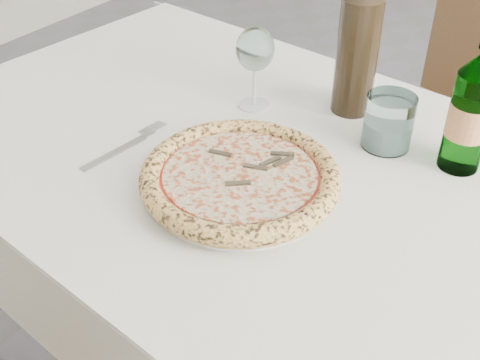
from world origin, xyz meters
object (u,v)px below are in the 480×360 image
Objects in this scene: pizza at (240,177)px; wine_bottle at (358,45)px; chair_far at (464,103)px; tumbler at (388,125)px; beer_bottle at (471,111)px; plate at (240,186)px; wine_glass at (255,51)px; dining_table at (271,202)px.

wine_bottle is at bearing 84.98° from pizza.
chair_far is 0.71m from tumbler.
beer_bottle reaches higher than pizza.
plate is 0.39m from beer_bottle.
wine_glass reaches higher than tumbler.
chair_far is 0.80m from wine_glass.
wine_bottle is at bearing 163.24° from beer_bottle.
tumbler is at bearing -36.87° from wine_bottle.
chair_far is 0.69m from wine_bottle.
plate is 1.79× the size of wine_glass.
plate is (-0.12, -0.92, 0.23)m from chair_far.
wine_bottle is at bearing 84.98° from plate.
wine_bottle is (-0.24, 0.07, 0.03)m from beer_bottle.
plate is 1.10× the size of beer_bottle.
chair_far reaches higher than tumbler.
wine_bottle is at bearing 143.13° from tumbler.
tumbler is at bearing 61.73° from pizza.
wine_bottle reaches higher than pizza.
dining_table is at bearing -46.97° from wine_glass.
tumbler is (0.14, 0.26, 0.03)m from plate.
plate is 0.91× the size of pizza.
tumbler is 0.36× the size of beer_bottle.
beer_bottle is (0.15, -0.65, 0.33)m from chair_far.
plate is at bearing -61.25° from wine_glass.
beer_bottle is (0.27, 0.17, 0.20)m from dining_table.
pizza is (-0.00, -0.00, 0.02)m from plate.
wine_bottle reaches higher than beer_bottle.
pizza is at bearing -97.35° from chair_far.
dining_table is at bearing -131.33° from tumbler.
chair_far is at bearing 69.55° from wine_glass.
beer_bottle reaches higher than tumbler.
beer_bottle is at bearing 45.14° from pizza.
dining_table is 0.84m from chair_far.
wine_glass is (-0.13, 0.24, 0.09)m from pizza.
pizza is 0.29m from wine_glass.
tumbler is (0.14, 0.16, 0.13)m from dining_table.
chair_far reaches higher than wine_glass.
pizza is (-0.12, -0.92, 0.25)m from chair_far.
wine_glass is at bearing 118.75° from pizza.
tumbler is at bearing 3.13° from wine_glass.
wine_bottle is at bearing 30.61° from wine_glass.
wine_bottle reaches higher than tumbler.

